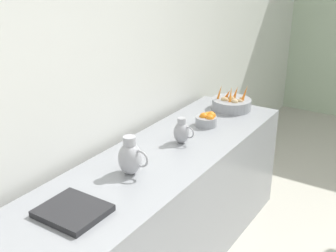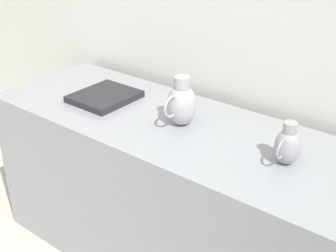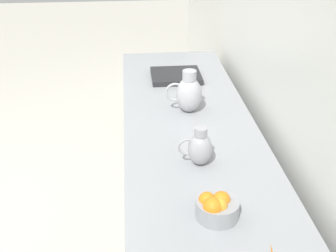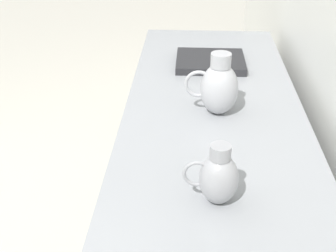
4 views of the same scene
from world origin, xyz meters
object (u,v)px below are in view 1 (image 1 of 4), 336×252
orange_bowl (207,119)px  metal_pitcher_tall (130,157)px  vegetable_colander (232,104)px  metal_pitcher_short (182,132)px

orange_bowl → metal_pitcher_tall: (-0.02, -0.97, 0.06)m
vegetable_colander → orange_bowl: (-0.00, -0.46, -0.00)m
metal_pitcher_tall → metal_pitcher_short: (0.02, 0.57, -0.03)m
vegetable_colander → orange_bowl: vegetable_colander is taller
vegetable_colander → metal_pitcher_tall: bearing=-90.7°
vegetable_colander → metal_pitcher_short: vegetable_colander is taller
orange_bowl → metal_pitcher_short: 0.40m
vegetable_colander → orange_bowl: 0.46m
vegetable_colander → metal_pitcher_short: 0.85m
metal_pitcher_tall → vegetable_colander: bearing=89.3°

